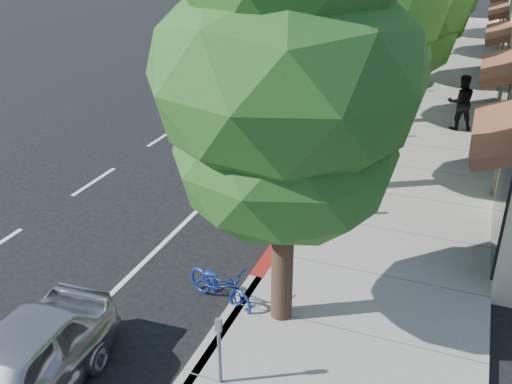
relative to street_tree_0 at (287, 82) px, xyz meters
The scene contains 14 objects.
ground 5.11m from the street_tree_0, 114.23° to the left, with size 120.00×120.00×0.00m, color black.
sidewalk 11.07m from the street_tree_0, 82.03° to the left, with size 4.60×56.00×0.15m, color gray.
curb 11.02m from the street_tree_0, 95.14° to the left, with size 0.30×56.00×0.15m, color #9E998E.
curb_red_segment 5.52m from the street_tree_0, 106.70° to the left, with size 0.32×4.00×0.15m, color maroon.
street_tree_0 is the anchor object (origin of this frame).
street_tree_1 6.01m from the street_tree_0, 90.00° to the left, with size 4.08×4.08×7.89m.
cyclist 5.17m from the street_tree_0, 116.72° to the left, with size 0.63×0.41×1.73m, color white.
bicycle 4.38m from the street_tree_0, behind, with size 0.58×1.67×0.88m, color navy.
silver_suv 8.92m from the street_tree_0, 110.94° to the left, with size 2.43×5.26×1.46m, color #A3A3A8.
dark_sedan 17.00m from the street_tree_0, 94.85° to the left, with size 1.60×4.57×1.51m, color black.
white_pickup 23.53m from the street_tree_0, 97.68° to the left, with size 2.07×5.09×1.48m, color white.
dark_suv_far 23.97m from the street_tree_0, 97.03° to the left, with size 2.11×5.24×1.79m, color black.
near_car_a 6.11m from the street_tree_0, 131.53° to the right, with size 1.61×4.01×1.37m, color #BCBBC1.
pedestrian 12.83m from the street_tree_0, 78.75° to the left, with size 0.94×0.73×1.94m, color black.
Camera 1 is at (3.60, -10.27, 6.94)m, focal length 40.00 mm.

